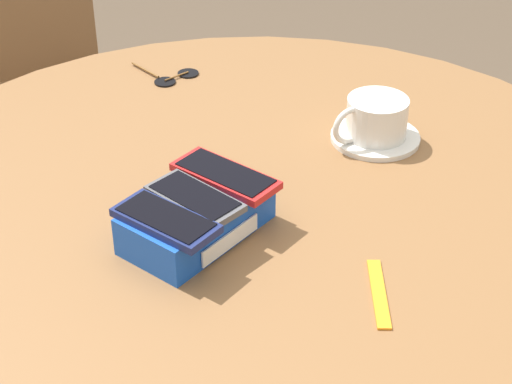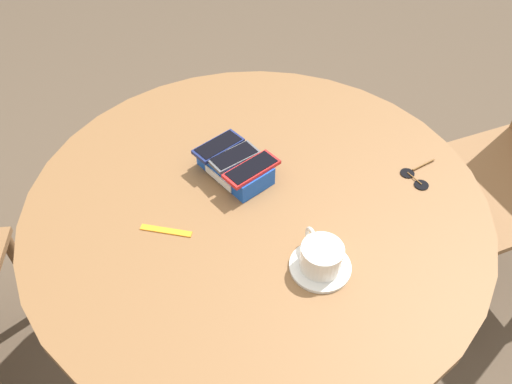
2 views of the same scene
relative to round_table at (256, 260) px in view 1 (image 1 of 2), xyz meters
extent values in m
cylinder|color=brown|center=(0.00, 0.00, 0.08)|extent=(1.13, 1.13, 0.03)
cube|color=blue|center=(-0.10, 0.00, 0.12)|extent=(0.20, 0.13, 0.05)
cube|color=white|center=(-0.09, -0.05, 0.11)|extent=(0.10, 0.02, 0.02)
cube|color=navy|center=(-0.16, -0.01, 0.15)|extent=(0.08, 0.14, 0.01)
cube|color=black|center=(-0.16, -0.01, 0.16)|extent=(0.07, 0.12, 0.00)
cube|color=#515156|center=(-0.10, 0.00, 0.15)|extent=(0.07, 0.13, 0.01)
cube|color=black|center=(-0.10, 0.00, 0.15)|extent=(0.06, 0.12, 0.00)
cube|color=red|center=(-0.04, 0.01, 0.15)|extent=(0.08, 0.15, 0.01)
cube|color=black|center=(-0.04, 0.01, 0.16)|extent=(0.07, 0.13, 0.00)
cylinder|color=silver|center=(0.25, 0.01, 0.10)|extent=(0.13, 0.13, 0.01)
cylinder|color=silver|center=(0.25, 0.01, 0.13)|extent=(0.09, 0.09, 0.06)
cylinder|color=brown|center=(0.25, 0.01, 0.16)|extent=(0.08, 0.08, 0.00)
torus|color=silver|center=(0.20, 0.02, 0.13)|extent=(0.06, 0.02, 0.06)
cube|color=orange|center=(-0.02, -0.23, 0.10)|extent=(0.10, 0.10, 0.00)
cylinder|color=black|center=(0.18, 0.37, 0.10)|extent=(0.04, 0.04, 0.00)
cylinder|color=black|center=(0.13, 0.37, 0.10)|extent=(0.04, 0.04, 0.00)
cylinder|color=brown|center=(0.16, 0.37, 0.10)|extent=(0.05, 0.00, 0.00)
cylinder|color=brown|center=(0.14, 0.43, 0.10)|extent=(0.00, 0.08, 0.00)
cube|color=brown|center=(0.16, 0.86, -0.18)|extent=(0.53, 0.53, 0.02)
cylinder|color=brown|center=(-0.08, 0.69, -0.40)|extent=(0.04, 0.04, 0.44)
cylinder|color=brown|center=(0.32, 0.62, -0.40)|extent=(0.04, 0.04, 0.44)
cylinder|color=brown|center=(0.40, 1.03, -0.40)|extent=(0.04, 0.04, 0.44)
camera|label=1|loc=(-0.64, -0.69, 0.73)|focal=60.00mm
camera|label=2|loc=(0.71, -0.45, 0.98)|focal=35.00mm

